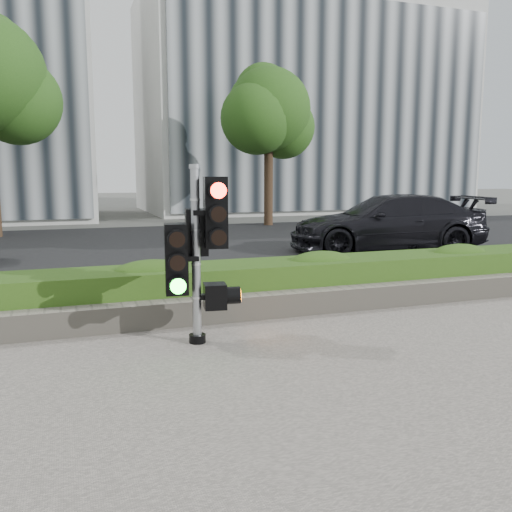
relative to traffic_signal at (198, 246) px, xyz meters
name	(u,v)px	position (x,y,z in m)	size (l,w,h in m)	color
ground	(300,365)	(0.85, -1.08, -1.21)	(120.00, 120.00, 0.00)	#51514C
sidewalk	(455,487)	(0.85, -3.58, -1.20)	(16.00, 11.00, 0.03)	#9E9389
road	(155,248)	(0.85, 8.92, -1.20)	(60.00, 13.00, 0.02)	black
curb	(221,298)	(0.85, 2.07, -1.15)	(60.00, 0.25, 0.12)	gray
stone_wall	(245,307)	(0.85, 0.82, -1.01)	(12.00, 0.32, 0.34)	gray
hedge	(231,286)	(0.85, 1.47, -0.84)	(12.00, 1.00, 0.68)	#568629
building_right	(299,107)	(11.85, 23.92, 4.79)	(18.00, 10.00, 12.00)	#B7B7B2
tree_right	(268,113)	(6.34, 14.47, 3.27)	(4.10, 3.58, 6.53)	black
traffic_signal	(198,246)	(0.00, 0.00, 0.00)	(0.76, 0.59, 2.14)	black
car_dark	(387,223)	(6.64, 6.20, -0.44)	(2.11, 5.20, 1.51)	black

